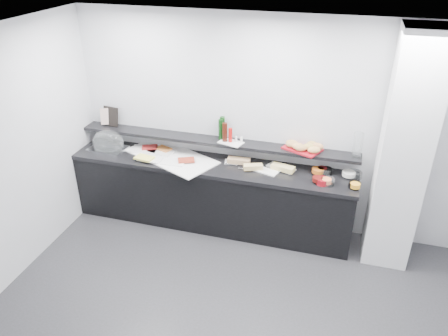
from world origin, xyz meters
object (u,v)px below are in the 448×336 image
(sandwich_plate_mid, at_px, (264,171))
(condiment_tray, at_px, (231,143))
(cloche_base, at_px, (108,149))
(framed_print, at_px, (111,116))
(carafe, at_px, (358,145))
(bread_tray, at_px, (302,149))

(sandwich_plate_mid, relative_size, condiment_tray, 1.17)
(cloche_base, bearing_deg, condiment_tray, 10.29)
(framed_print, height_order, carafe, carafe)
(cloche_base, xyz_separation_m, sandwich_plate_mid, (2.11, 0.02, -0.01))
(bread_tray, bearing_deg, carafe, 22.25)
(carafe, bearing_deg, condiment_tray, -178.38)
(sandwich_plate_mid, relative_size, bread_tray, 0.81)
(framed_print, xyz_separation_m, carafe, (3.20, -0.05, 0.02))
(cloche_base, xyz_separation_m, bread_tray, (2.52, 0.23, 0.24))
(framed_print, distance_m, condiment_tray, 1.71)
(carafe, bearing_deg, cloche_base, -176.23)
(carafe, bearing_deg, bread_tray, 178.01)
(cloche_base, height_order, carafe, carafe)
(condiment_tray, xyz_separation_m, bread_tray, (0.88, 0.06, 0.00))
(bread_tray, relative_size, carafe, 1.41)
(framed_print, relative_size, condiment_tray, 0.89)
(sandwich_plate_mid, bearing_deg, bread_tray, 44.35)
(bread_tray, distance_m, carafe, 0.64)
(cloche_base, bearing_deg, carafe, 8.34)
(framed_print, height_order, bread_tray, framed_print)
(condiment_tray, height_order, bread_tray, bread_tray)
(condiment_tray, height_order, carafe, carafe)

